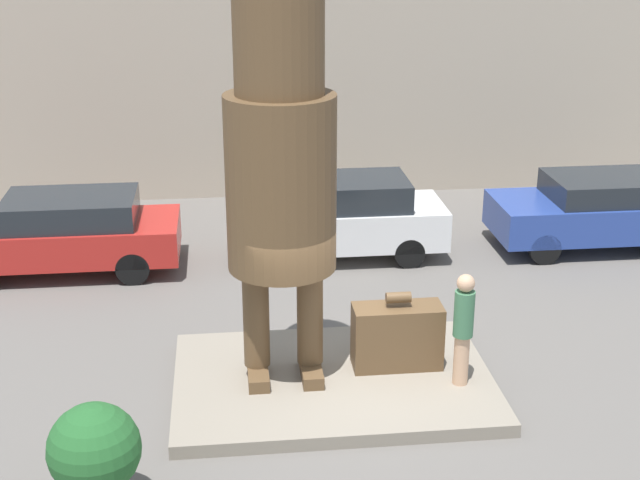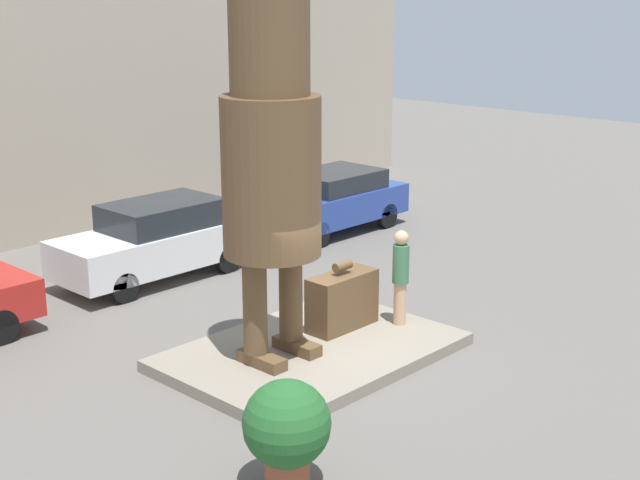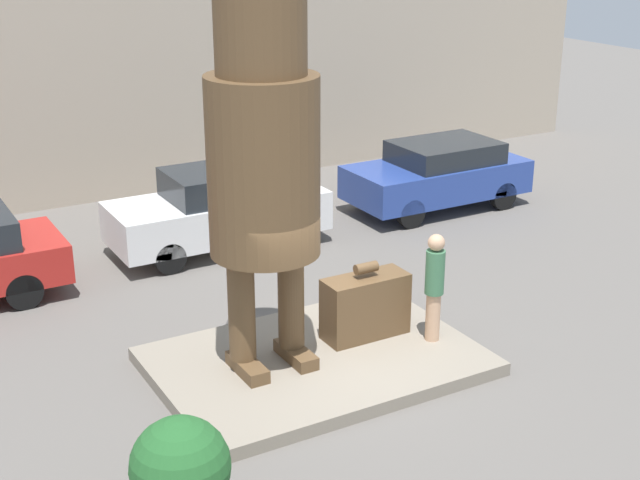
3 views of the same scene
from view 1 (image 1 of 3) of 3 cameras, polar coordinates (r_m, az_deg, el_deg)
ground_plane at (r=13.58m, az=0.84°, el=-9.42°), size 60.00×60.00×0.00m
pedestal at (r=13.53m, az=0.85°, el=-9.05°), size 4.74×3.27×0.20m
building_backdrop at (r=21.84m, az=-2.46°, el=12.99°), size 28.00×0.60×7.85m
statue_figure at (r=12.28m, az=-2.54°, el=5.26°), size 1.55×1.55×5.73m
giant_suitcase at (r=13.59m, az=4.96°, el=-6.12°), size 1.35×0.55×1.22m
tourist at (r=13.02m, az=9.16°, el=-5.38°), size 0.29×0.29×1.73m
parked_car_red at (r=18.14m, az=-16.07°, el=0.50°), size 4.58×1.84×1.54m
parked_car_white at (r=18.19m, az=1.32°, el=1.51°), size 4.33×1.73×1.66m
parked_car_blue at (r=19.58m, az=17.15°, el=1.86°), size 4.16×1.87×1.54m
planter_pot at (r=10.98m, az=-14.23°, el=-13.10°), size 1.10×1.10×1.42m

